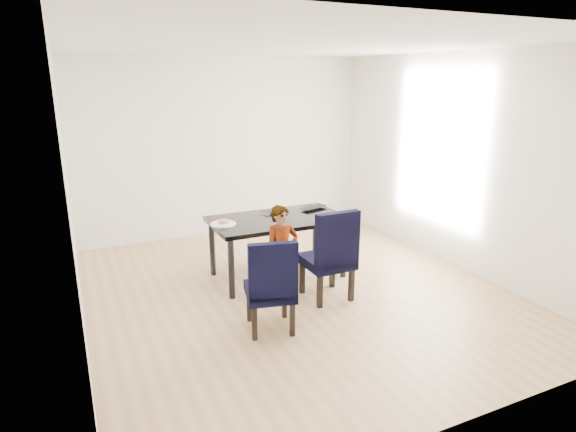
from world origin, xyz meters
name	(u,v)px	position (x,y,z in m)	size (l,w,h in m)	color
floor	(295,291)	(0.00, 0.00, -0.01)	(4.50, 5.00, 0.01)	tan
ceiling	(296,43)	(0.00, 0.00, 2.71)	(4.50, 5.00, 0.01)	white
wall_back	(225,147)	(0.00, 2.50, 1.35)	(4.50, 0.01, 2.70)	white
wall_front	(470,246)	(0.00, -2.50, 1.35)	(4.50, 0.01, 2.70)	silver
wall_left	(68,197)	(-2.25, 0.00, 1.35)	(0.01, 5.00, 2.70)	white
wall_right	(455,162)	(2.25, 0.00, 1.35)	(0.01, 5.00, 2.70)	white
dining_table	(278,247)	(0.00, 0.50, 0.38)	(1.60, 0.90, 0.75)	black
chair_left	(270,283)	(-0.60, -0.67, 0.47)	(0.45, 0.47, 0.95)	black
chair_right	(327,253)	(0.25, -0.28, 0.52)	(0.50, 0.52, 1.04)	black
child	(282,254)	(-0.24, -0.15, 0.54)	(0.40, 0.26, 1.08)	#F14B14
plate	(223,224)	(-0.68, 0.50, 0.76)	(0.29, 0.29, 0.02)	white
sandwich	(223,221)	(-0.68, 0.49, 0.79)	(0.14, 0.07, 0.06)	#B67A41
laptop	(311,207)	(0.58, 0.73, 0.76)	(0.37, 0.24, 0.03)	black
cable_tangle	(270,216)	(-0.05, 0.62, 0.75)	(0.13, 0.13, 0.01)	black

